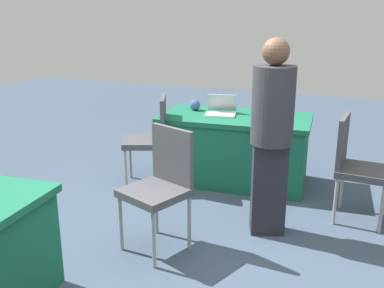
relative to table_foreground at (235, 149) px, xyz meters
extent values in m
plane|color=#3D4C60|center=(-0.21, 1.70, -0.37)|extent=(14.40, 14.40, 0.00)
cube|color=#196647|center=(0.00, 0.00, 0.34)|extent=(1.63, 0.91, 0.05)
cube|color=#196647|center=(0.00, 0.00, -0.03)|extent=(1.57, 0.87, 0.69)
cylinder|color=#9E9993|center=(0.97, 0.69, -0.14)|extent=(0.03, 0.03, 0.45)
cylinder|color=#9E9993|center=(1.11, 0.34, -0.14)|extent=(0.03, 0.03, 0.45)
cylinder|color=#9E9993|center=(0.62, 0.56, -0.14)|extent=(0.03, 0.03, 0.45)
cylinder|color=#9E9993|center=(0.75, 0.20, -0.14)|extent=(0.03, 0.03, 0.45)
cube|color=#47474C|center=(0.86, 0.45, 0.11)|extent=(0.57, 0.57, 0.06)
cube|color=#47474C|center=(0.68, 0.38, 0.37)|extent=(0.19, 0.40, 0.45)
cylinder|color=#9E9993|center=(-1.50, 0.73, -0.15)|extent=(0.03, 0.03, 0.44)
cylinder|color=#9E9993|center=(-1.15, 0.32, -0.15)|extent=(0.03, 0.03, 0.44)
cylinder|color=#9E9993|center=(-1.12, 0.70, -0.15)|extent=(0.03, 0.03, 0.44)
cube|color=#47474C|center=(-1.32, 0.53, 0.09)|extent=(0.48, 0.48, 0.06)
cube|color=#47474C|center=(-1.12, 0.51, 0.35)|extent=(0.08, 0.42, 0.45)
cylinder|color=#9E9993|center=(0.07, 1.91, -0.14)|extent=(0.03, 0.03, 0.46)
cylinder|color=#9E9993|center=(0.42, 1.76, -0.14)|extent=(0.03, 0.03, 0.46)
cylinder|color=#9E9993|center=(-0.08, 1.55, -0.14)|extent=(0.03, 0.03, 0.46)
cylinder|color=#9E9993|center=(0.28, 1.41, -0.14)|extent=(0.03, 0.03, 0.46)
cube|color=#47474C|center=(0.17, 1.66, 0.12)|extent=(0.57, 0.57, 0.06)
cube|color=#47474C|center=(0.10, 1.47, 0.37)|extent=(0.40, 0.19, 0.45)
cube|color=#26262D|center=(-0.59, 1.05, 0.03)|extent=(0.32, 0.26, 0.79)
cylinder|color=#333338|center=(-0.59, 1.05, 0.74)|extent=(0.43, 0.43, 0.63)
sphere|color=brown|center=(-0.59, 1.05, 1.16)|extent=(0.21, 0.21, 0.21)
cube|color=silver|center=(0.16, 0.03, 0.38)|extent=(0.35, 0.27, 0.02)
cube|color=#B7B7BC|center=(0.19, -0.11, 0.48)|extent=(0.32, 0.13, 0.19)
sphere|color=#3F5999|center=(0.50, -0.10, 0.43)|extent=(0.12, 0.12, 0.12)
cube|color=red|center=(-0.44, -0.06, 0.37)|extent=(0.09, 0.18, 0.01)
camera|label=1|loc=(-1.24, 4.53, 1.48)|focal=41.99mm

